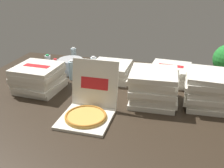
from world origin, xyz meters
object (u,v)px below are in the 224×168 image
at_px(pizza_stack_left_near, 154,87).
at_px(pizza_stack_right_far, 111,71).
at_px(pizza_stack_right_mid, 39,78).
at_px(pizza_stack_right_near, 210,89).
at_px(pizza_stack_left_far, 170,73).
at_px(water_bottle_2, 74,56).
at_px(water_bottle_4, 93,66).
at_px(ice_bucket, 71,66).
at_px(water_bottle_5, 62,73).
at_px(water_bottle_6, 48,64).
at_px(water_bottle_0, 81,70).
at_px(water_bottle_1, 56,69).
at_px(water_bottle_3, 72,70).
at_px(open_pizza_box, 88,107).

bearing_deg(pizza_stack_left_near, pizza_stack_right_far, 139.37).
relative_size(pizza_stack_right_mid, pizza_stack_left_near, 1.04).
bearing_deg(pizza_stack_right_near, pizza_stack_left_far, 128.88).
xyz_separation_m(water_bottle_2, water_bottle_4, (0.36, -0.28, 0.00)).
bearing_deg(pizza_stack_left_far, pizza_stack_right_mid, -155.02).
bearing_deg(ice_bucket, water_bottle_5, -86.35).
xyz_separation_m(water_bottle_5, water_bottle_6, (-0.27, 0.21, 0.00)).
xyz_separation_m(pizza_stack_left_near, ice_bucket, (-1.03, 0.50, -0.07)).
height_order(water_bottle_0, water_bottle_1, same).
bearing_deg(water_bottle_3, water_bottle_4, 46.29).
distance_m(open_pizza_box, pizza_stack_left_near, 0.63).
distance_m(open_pizza_box, water_bottle_1, 0.95).
xyz_separation_m(pizza_stack_right_near, pizza_stack_right_far, (-1.01, 0.37, -0.07)).
relative_size(water_bottle_2, water_bottle_3, 1.00).
relative_size(open_pizza_box, pizza_stack_left_near, 1.11).
distance_m(water_bottle_2, water_bottle_6, 0.39).
bearing_deg(water_bottle_0, water_bottle_2, 121.88).
height_order(pizza_stack_right_near, water_bottle_4, pizza_stack_right_near).
bearing_deg(pizza_stack_right_far, water_bottle_3, -160.99).
distance_m(ice_bucket, water_bottle_2, 0.29).
distance_m(ice_bucket, water_bottle_0, 0.26).
xyz_separation_m(pizza_stack_right_mid, pizza_stack_right_far, (0.62, 0.49, -0.04)).
distance_m(pizza_stack_right_near, water_bottle_1, 1.63).
height_order(pizza_stack_right_far, water_bottle_0, water_bottle_0).
height_order(pizza_stack_right_near, ice_bucket, pizza_stack_right_near).
height_order(open_pizza_box, pizza_stack_left_far, open_pizza_box).
distance_m(pizza_stack_right_mid, water_bottle_0, 0.49).
bearing_deg(water_bottle_5, pizza_stack_left_near, -12.06).
bearing_deg(ice_bucket, open_pizza_box, -58.73).
bearing_deg(water_bottle_1, pizza_stack_right_near, -8.12).
height_order(water_bottle_2, water_bottle_4, same).
height_order(pizza_stack_right_mid, water_bottle_1, pizza_stack_right_mid).
relative_size(pizza_stack_right_near, pizza_stack_left_near, 0.99).
bearing_deg(water_bottle_0, water_bottle_5, -145.22).
height_order(pizza_stack_right_near, water_bottle_0, pizza_stack_right_near).
xyz_separation_m(pizza_stack_right_mid, pizza_stack_left_far, (1.26, 0.59, -0.04)).
bearing_deg(water_bottle_2, pizza_stack_left_near, -35.10).
relative_size(pizza_stack_right_near, water_bottle_4, 2.01).
bearing_deg(water_bottle_3, pizza_stack_left_far, 12.81).
bearing_deg(water_bottle_3, open_pizza_box, -57.31).
bearing_deg(pizza_stack_right_mid, water_bottle_3, 59.08).
bearing_deg(pizza_stack_right_near, water_bottle_3, 170.95).
bearing_deg(open_pizza_box, water_bottle_4, 106.30).
bearing_deg(open_pizza_box, water_bottle_5, 130.80).
bearing_deg(water_bottle_6, water_bottle_4, 7.48).
relative_size(pizza_stack_right_near, water_bottle_2, 2.01).
relative_size(water_bottle_2, water_bottle_6, 1.00).
relative_size(pizza_stack_right_far, ice_bucket, 1.52).
bearing_deg(water_bottle_3, water_bottle_2, 110.20).
height_order(pizza_stack_right_far, ice_bucket, pizza_stack_right_far).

